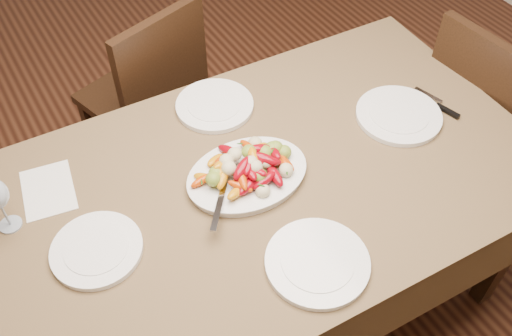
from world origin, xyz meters
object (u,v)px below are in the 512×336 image
object	(u,v)px
plate_left	(97,250)
plate_right	(399,115)
dining_table	(256,249)
plate_near	(317,263)
chair_far	(141,96)
plate_far	(215,106)
chair_right	(489,119)
serving_platter	(247,176)

from	to	relation	value
plate_left	plate_right	bearing A→B (deg)	-0.96
dining_table	plate_left	distance (m)	0.64
plate_near	chair_far	bearing A→B (deg)	91.79
chair_far	plate_near	xyz separation A→B (m)	(0.04, -1.22, 0.29)
plate_right	chair_far	bearing A→B (deg)	124.91
chair_far	plate_far	xyz separation A→B (m)	(0.10, -0.51, 0.29)
plate_far	chair_far	bearing A→B (deg)	101.32
dining_table	chair_right	xyz separation A→B (m)	(1.13, -0.01, 0.10)
chair_far	serving_platter	distance (m)	0.90
plate_left	plate_right	size ratio (longest dim) A/B	0.88
dining_table	plate_far	world-z (taller)	plate_far
plate_right	plate_far	bearing A→B (deg)	144.18
dining_table	plate_left	bearing A→B (deg)	178.85
plate_left	plate_right	xyz separation A→B (m)	(1.08, -0.02, 0.00)
chair_far	dining_table	bearing A→B (deg)	76.57
chair_right	plate_near	distance (m)	1.22
chair_far	plate_left	world-z (taller)	chair_far
chair_right	plate_left	xyz separation A→B (m)	(-1.64, 0.02, 0.29)
serving_platter	plate_far	world-z (taller)	serving_platter
chair_right	serving_platter	distance (m)	1.18
plate_near	plate_left	bearing A→B (deg)	144.82
chair_far	chair_right	bearing A→B (deg)	126.38
chair_right	plate_right	size ratio (longest dim) A/B	3.25
chair_far	plate_right	size ratio (longest dim) A/B	3.25
chair_right	plate_right	xyz separation A→B (m)	(-0.56, -0.00, 0.29)
plate_near	chair_right	bearing A→B (deg)	16.43
dining_table	chair_far	xyz separation A→B (m)	(-0.05, 0.88, 0.10)
plate_left	plate_right	distance (m)	1.08
plate_far	plate_right	bearing A→B (deg)	-35.82
chair_far	plate_near	size ratio (longest dim) A/B	3.28
plate_left	chair_right	bearing A→B (deg)	-0.62
plate_left	plate_right	world-z (taller)	same
serving_platter	chair_far	bearing A→B (deg)	92.15
chair_right	plate_right	distance (m)	0.63
chair_far	serving_platter	xyz separation A→B (m)	(0.03, -0.85, 0.30)
chair_far	serving_platter	size ratio (longest dim) A/B	2.54
dining_table	serving_platter	world-z (taller)	serving_platter
chair_right	plate_far	distance (m)	1.17
chair_far	plate_near	world-z (taller)	chair_far
plate_right	plate_near	xyz separation A→B (m)	(-0.58, -0.34, 0.00)
chair_right	plate_left	bearing A→B (deg)	84.94
dining_table	plate_right	world-z (taller)	plate_right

